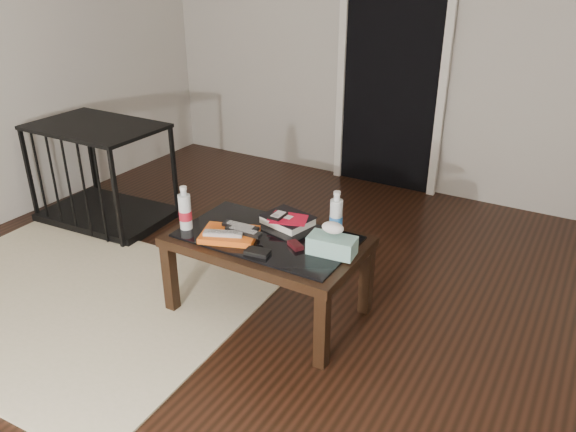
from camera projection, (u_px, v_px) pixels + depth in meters
The scene contains 18 objects.
ground at pixel (269, 365), 2.69m from camera, with size 5.00×5.00×0.00m, color black.
room_shell at pixel (263, 6), 1.99m from camera, with size 5.00×5.00×5.00m.
doorway at pixel (393, 61), 4.35m from camera, with size 0.90×0.08×2.07m.
coffee_table at pixel (268, 247), 2.93m from camera, with size 1.00×0.60×0.46m.
rug at pixel (65, 301), 3.17m from camera, with size 2.00×1.50×0.01m, color beige.
pet_crate at pixel (105, 189), 4.07m from camera, with size 0.94×0.66×0.71m.
magazines at pixel (229, 235), 2.88m from camera, with size 0.28×0.21×0.03m, color orange.
remote_silver at pixel (223, 233), 2.84m from camera, with size 0.20×0.05×0.02m, color #A5A5A9.
remote_black_front at pixel (244, 231), 2.86m from camera, with size 0.20×0.05×0.02m, color black.
remote_black_back at pixel (240, 226), 2.91m from camera, with size 0.20×0.05×0.02m, color black.
textbook at pixel (288, 220), 3.02m from camera, with size 0.25×0.20×0.05m, color black.
dvd_mailers at pixel (288, 217), 2.99m from camera, with size 0.19×0.14×0.01m, color red.
ipod at pixel (278, 215), 2.99m from camera, with size 0.06×0.10×0.02m, color black.
flip_phone at pixel (295, 245), 2.79m from camera, with size 0.09×0.05×0.02m, color black.
wallet at pixel (258, 252), 2.72m from camera, with size 0.12×0.07×0.02m, color black.
water_bottle_left at pixel (185, 208), 2.93m from camera, with size 0.07×0.07×0.24m, color silver.
water_bottle_right at pixel (336, 213), 2.87m from camera, with size 0.07×0.07×0.24m, color white.
tissue_box at pixel (332, 245), 2.71m from camera, with size 0.23×0.12×0.09m, color teal.
Camera 1 is at (1.15, -1.79, 1.80)m, focal length 35.00 mm.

